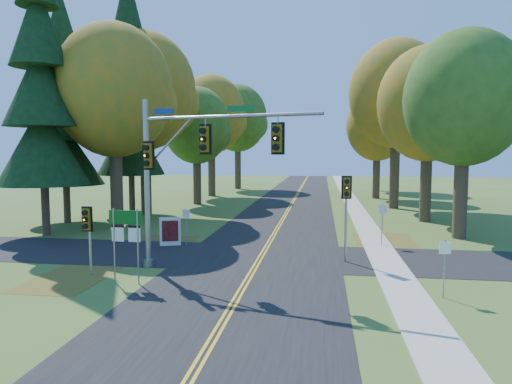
# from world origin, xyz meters

# --- Properties ---
(ground) EXTENTS (160.00, 160.00, 0.00)m
(ground) POSITION_xyz_m (0.00, 0.00, 0.00)
(ground) COLOR #38561E
(ground) RESTS_ON ground
(road_main) EXTENTS (8.00, 160.00, 0.02)m
(road_main) POSITION_xyz_m (0.00, 0.00, 0.01)
(road_main) COLOR black
(road_main) RESTS_ON ground
(road_cross) EXTENTS (60.00, 6.00, 0.02)m
(road_cross) POSITION_xyz_m (0.00, 2.00, 0.01)
(road_cross) COLOR black
(road_cross) RESTS_ON ground
(centerline_left) EXTENTS (0.10, 160.00, 0.01)m
(centerline_left) POSITION_xyz_m (-0.10, 0.00, 0.03)
(centerline_left) COLOR gold
(centerline_left) RESTS_ON road_main
(centerline_right) EXTENTS (0.10, 160.00, 0.01)m
(centerline_right) POSITION_xyz_m (0.10, 0.00, 0.03)
(centerline_right) COLOR gold
(centerline_right) RESTS_ON road_main
(sidewalk_east) EXTENTS (1.60, 160.00, 0.06)m
(sidewalk_east) POSITION_xyz_m (6.20, 0.00, 0.03)
(sidewalk_east) COLOR #9E998E
(sidewalk_east) RESTS_ON ground
(leaf_patch_w_near) EXTENTS (4.00, 6.00, 0.00)m
(leaf_patch_w_near) POSITION_xyz_m (-6.50, 4.00, 0.01)
(leaf_patch_w_near) COLOR brown
(leaf_patch_w_near) RESTS_ON ground
(leaf_patch_e) EXTENTS (3.50, 8.00, 0.00)m
(leaf_patch_e) POSITION_xyz_m (6.80, 6.00, 0.01)
(leaf_patch_e) COLOR brown
(leaf_patch_e) RESTS_ON ground
(leaf_patch_w_far) EXTENTS (3.00, 5.00, 0.00)m
(leaf_patch_w_far) POSITION_xyz_m (-7.50, -3.00, 0.01)
(leaf_patch_w_far) COLOR brown
(leaf_patch_w_far) RESTS_ON ground
(tree_w_a) EXTENTS (8.00, 8.00, 14.15)m
(tree_w_a) POSITION_xyz_m (-11.13, 9.38, 9.49)
(tree_w_a) COLOR #38281C
(tree_w_a) RESTS_ON ground
(tree_e_a) EXTENTS (7.20, 7.20, 12.73)m
(tree_e_a) POSITION_xyz_m (11.57, 8.77, 8.53)
(tree_e_a) COLOR #38281C
(tree_e_a) RESTS_ON ground
(tree_w_b) EXTENTS (8.60, 8.60, 15.38)m
(tree_w_b) POSITION_xyz_m (-11.72, 16.29, 10.37)
(tree_w_b) COLOR #38281C
(tree_w_b) RESTS_ON ground
(tree_e_b) EXTENTS (7.60, 7.60, 13.33)m
(tree_e_b) POSITION_xyz_m (10.97, 15.58, 8.90)
(tree_e_b) COLOR #38281C
(tree_e_b) RESTS_ON ground
(tree_w_c) EXTENTS (6.80, 6.80, 11.91)m
(tree_w_c) POSITION_xyz_m (-9.54, 24.47, 7.94)
(tree_w_c) COLOR #38281C
(tree_w_c) RESTS_ON ground
(tree_e_c) EXTENTS (8.80, 8.80, 15.79)m
(tree_e_c) POSITION_xyz_m (9.88, 23.69, 10.66)
(tree_e_c) COLOR #38281C
(tree_e_c) RESTS_ON ground
(tree_w_d) EXTENTS (8.20, 8.20, 14.56)m
(tree_w_d) POSITION_xyz_m (-10.13, 33.18, 9.78)
(tree_w_d) COLOR #38281C
(tree_w_d) RESTS_ON ground
(tree_e_d) EXTENTS (7.00, 7.00, 12.32)m
(tree_e_d) POSITION_xyz_m (9.26, 32.87, 8.24)
(tree_e_d) COLOR #38281C
(tree_e_d) RESTS_ON ground
(tree_w_e) EXTENTS (8.40, 8.40, 14.97)m
(tree_w_e) POSITION_xyz_m (-8.92, 44.09, 10.07)
(tree_w_e) COLOR #38281C
(tree_w_e) RESTS_ON ground
(tree_e_e) EXTENTS (7.80, 7.80, 13.74)m
(tree_e_e) POSITION_xyz_m (10.47, 43.58, 9.19)
(tree_e_e) COLOR #38281C
(tree_e_e) RESTS_ON ground
(pine_a) EXTENTS (5.60, 5.60, 19.48)m
(pine_a) POSITION_xyz_m (-14.50, 6.00, 9.18)
(pine_a) COLOR #38281C
(pine_a) RESTS_ON ground
(pine_b) EXTENTS (5.60, 5.60, 17.31)m
(pine_b) POSITION_xyz_m (-16.00, 11.00, 8.16)
(pine_b) COLOR #38281C
(pine_b) RESTS_ON ground
(pine_c) EXTENTS (5.60, 5.60, 20.56)m
(pine_c) POSITION_xyz_m (-13.00, 16.00, 9.69)
(pine_c) COLOR #38281C
(pine_c) RESTS_ON ground
(traffic_mast) EXTENTS (8.28, 2.36, 7.72)m
(traffic_mast) POSITION_xyz_m (-2.93, -1.35, 4.96)
(traffic_mast) COLOR gray
(traffic_mast) RESTS_ON ground
(east_signal_pole) EXTENTS (0.49, 0.56, 4.21)m
(east_signal_pole) POSITION_xyz_m (4.20, 1.32, 3.19)
(east_signal_pole) COLOR #96979E
(east_signal_pole) RESTS_ON ground
(ped_signal_pole) EXTENTS (0.48, 0.55, 3.03)m
(ped_signal_pole) POSITION_xyz_m (-6.89, -2.69, 2.25)
(ped_signal_pole) COLOR #979CA0
(ped_signal_pole) RESTS_ON ground
(route_sign_cluster) EXTENTS (1.44, 0.12, 3.08)m
(route_sign_cluster) POSITION_xyz_m (-4.81, -3.48, 2.17)
(route_sign_cluster) COLOR gray
(route_sign_cluster) RESTS_ON ground
(info_kiosk) EXTENTS (1.17, 0.56, 1.64)m
(info_kiosk) POSITION_xyz_m (-5.50, 3.92, 0.82)
(info_kiosk) COLOR silver
(info_kiosk) RESTS_ON ground
(reg_sign_e_north) EXTENTS (0.47, 0.10, 2.44)m
(reg_sign_e_north) POSITION_xyz_m (6.45, 5.64, 1.67)
(reg_sign_e_north) COLOR gray
(reg_sign_e_north) RESTS_ON ground
(reg_sign_e_south) EXTENTS (0.41, 0.07, 2.16)m
(reg_sign_e_south) POSITION_xyz_m (7.50, -3.60, 1.48)
(reg_sign_e_south) COLOR gray
(reg_sign_e_south) RESTS_ON ground
(reg_sign_w) EXTENTS (0.42, 0.07, 2.19)m
(reg_sign_w) POSITION_xyz_m (-4.52, 3.83, 1.50)
(reg_sign_w) COLOR gray
(reg_sign_w) RESTS_ON ground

